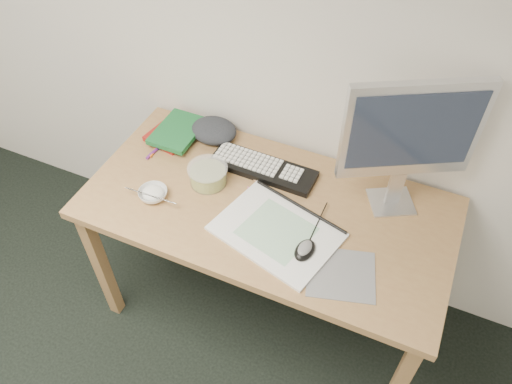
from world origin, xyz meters
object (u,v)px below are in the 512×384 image
desk (267,219)px  monitor (411,134)px  sketchpad (276,232)px  keyboard (263,168)px  rice_bowl (153,194)px

desk → monitor: bearing=25.5°
sketchpad → keyboard: (-0.17, 0.27, 0.01)m
desk → keyboard: (-0.09, 0.17, 0.09)m
monitor → desk: bearing=176.9°
desk → sketchpad: sketchpad is taller
desk → sketchpad: (0.08, -0.11, 0.09)m
rice_bowl → sketchpad: bearing=3.5°
sketchpad → desk: bearing=142.6°
sketchpad → monitor: monitor is taller
desk → sketchpad: bearing=-52.5°
sketchpad → monitor: size_ratio=0.78×
keyboard → rice_bowl: rice_bowl is taller
monitor → rice_bowl: bearing=173.5°
desk → sketchpad: 0.16m
desk → rice_bowl: (-0.41, -0.14, 0.10)m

